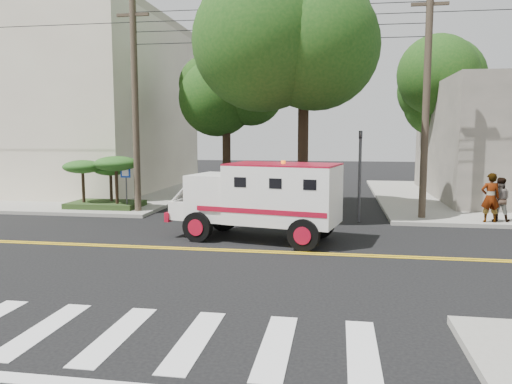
# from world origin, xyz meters

# --- Properties ---
(ground) EXTENTS (100.00, 100.00, 0.00)m
(ground) POSITION_xyz_m (0.00, 0.00, 0.00)
(ground) COLOR black
(ground) RESTS_ON ground
(sidewalk_nw) EXTENTS (17.00, 17.00, 0.15)m
(sidewalk_nw) POSITION_xyz_m (-13.50, 13.50, 0.07)
(sidewalk_nw) COLOR gray
(sidewalk_nw) RESTS_ON ground
(building_left) EXTENTS (16.00, 14.00, 10.00)m
(building_left) POSITION_xyz_m (-15.50, 15.00, 5.15)
(building_left) COLOR beige
(building_left) RESTS_ON sidewalk_nw
(utility_pole_left) EXTENTS (0.28, 0.28, 9.00)m
(utility_pole_left) POSITION_xyz_m (-5.60, 6.00, 4.50)
(utility_pole_left) COLOR #382D23
(utility_pole_left) RESTS_ON ground
(utility_pole_right) EXTENTS (0.28, 0.28, 9.00)m
(utility_pole_right) POSITION_xyz_m (6.30, 6.20, 4.50)
(utility_pole_right) COLOR #382D23
(utility_pole_right) RESTS_ON ground
(tree_main) EXTENTS (6.08, 5.70, 9.85)m
(tree_main) POSITION_xyz_m (1.94, 6.21, 7.20)
(tree_main) COLOR black
(tree_main) RESTS_ON ground
(tree_left) EXTENTS (4.48, 4.20, 7.70)m
(tree_left) POSITION_xyz_m (-2.68, 11.79, 5.73)
(tree_left) COLOR black
(tree_left) RESTS_ON ground
(tree_right) EXTENTS (4.80, 4.50, 8.20)m
(tree_right) POSITION_xyz_m (8.84, 15.77, 6.09)
(tree_right) COLOR black
(tree_right) RESTS_ON ground
(traffic_signal) EXTENTS (0.15, 0.18, 3.60)m
(traffic_signal) POSITION_xyz_m (3.80, 5.60, 2.23)
(traffic_signal) COLOR #3F3F42
(traffic_signal) RESTS_ON ground
(accessibility_sign) EXTENTS (0.45, 0.10, 2.02)m
(accessibility_sign) POSITION_xyz_m (-6.20, 6.17, 1.37)
(accessibility_sign) COLOR #3F3F42
(accessibility_sign) RESTS_ON ground
(palm_planter) EXTENTS (3.52, 2.63, 2.36)m
(palm_planter) POSITION_xyz_m (-7.44, 6.62, 1.65)
(palm_planter) COLOR #1E3314
(palm_planter) RESTS_ON sidewalk_nw
(armored_truck) EXTENTS (5.87, 3.15, 2.54)m
(armored_truck) POSITION_xyz_m (0.52, 1.63, 1.44)
(armored_truck) COLOR white
(armored_truck) RESTS_ON ground
(pedestrian_a) EXTENTS (0.70, 0.48, 1.87)m
(pedestrian_a) POSITION_xyz_m (8.65, 5.50, 1.09)
(pedestrian_a) COLOR gray
(pedestrian_a) RESTS_ON sidewalk_ne
(pedestrian_b) EXTENTS (0.94, 0.81, 1.68)m
(pedestrian_b) POSITION_xyz_m (9.07, 5.82, 0.99)
(pedestrian_b) COLOR gray
(pedestrian_b) RESTS_ON sidewalk_ne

